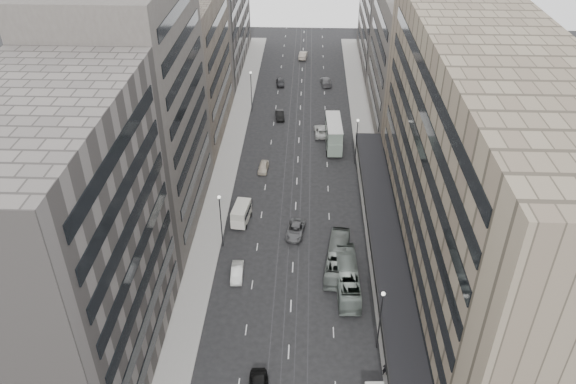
# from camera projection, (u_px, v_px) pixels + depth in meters

# --- Properties ---
(ground) EXTENTS (220.00, 220.00, 0.00)m
(ground) POSITION_uv_depth(u_px,v_px,m) (291.00, 312.00, 66.55)
(ground) COLOR black
(ground) RESTS_ON ground
(sidewalk_right) EXTENTS (4.00, 125.00, 0.15)m
(sidewalk_right) POSITION_uv_depth(u_px,v_px,m) (367.00, 156.00, 97.35)
(sidewalk_right) COLOR gray
(sidewalk_right) RESTS_ON ground
(sidewalk_left) EXTENTS (4.00, 125.00, 0.15)m
(sidewalk_left) POSITION_uv_depth(u_px,v_px,m) (230.00, 153.00, 98.13)
(sidewalk_left) COLOR gray
(sidewalk_left) RESTS_ON ground
(department_store) EXTENTS (19.20, 60.00, 30.00)m
(department_store) POSITION_uv_depth(u_px,v_px,m) (480.00, 173.00, 64.26)
(department_store) COLOR gray
(department_store) RESTS_ON ground
(building_right_mid) EXTENTS (15.00, 28.00, 24.00)m
(building_right_mid) POSITION_uv_depth(u_px,v_px,m) (418.00, 61.00, 102.53)
(building_right_mid) COLOR #4E4943
(building_right_mid) RESTS_ON ground
(building_right_far) EXTENTS (15.00, 32.00, 28.00)m
(building_right_far) POSITION_uv_depth(u_px,v_px,m) (399.00, 5.00, 126.42)
(building_right_far) COLOR #67615D
(building_right_far) RESTS_ON ground
(building_left_a) EXTENTS (15.00, 28.00, 30.00)m
(building_left_a) POSITION_uv_depth(u_px,v_px,m) (58.00, 253.00, 52.30)
(building_left_a) COLOR #67615D
(building_left_a) RESTS_ON ground
(building_left_b) EXTENTS (15.00, 26.00, 34.00)m
(building_left_b) POSITION_uv_depth(u_px,v_px,m) (133.00, 109.00, 73.68)
(building_left_b) COLOR #4E4943
(building_left_b) RESTS_ON ground
(building_left_c) EXTENTS (15.00, 28.00, 25.00)m
(building_left_c) POSITION_uv_depth(u_px,v_px,m) (178.00, 67.00, 98.66)
(building_left_c) COLOR #716658
(building_left_c) RESTS_ON ground
(building_left_d) EXTENTS (15.00, 38.00, 28.00)m
(building_left_d) POSITION_uv_depth(u_px,v_px,m) (207.00, 7.00, 125.32)
(building_left_d) COLOR #67615D
(building_left_d) RESTS_ON ground
(lamp_right_near) EXTENTS (0.44, 0.44, 8.32)m
(lamp_right_near) POSITION_uv_depth(u_px,v_px,m) (381.00, 314.00, 59.19)
(lamp_right_near) COLOR #262628
(lamp_right_near) RESTS_ON ground
(lamp_right_far) EXTENTS (0.44, 0.44, 8.32)m
(lamp_right_far) POSITION_uv_depth(u_px,v_px,m) (357.00, 136.00, 92.51)
(lamp_right_far) COLOR #262628
(lamp_right_far) RESTS_ON ground
(lamp_left_near) EXTENTS (0.44, 0.44, 8.32)m
(lamp_left_near) POSITION_uv_depth(u_px,v_px,m) (221.00, 215.00, 73.99)
(lamp_left_near) COLOR #262628
(lamp_left_near) RESTS_ON ground
(lamp_left_far) EXTENTS (0.44, 0.44, 8.32)m
(lamp_left_far) POSITION_uv_depth(u_px,v_px,m) (251.00, 87.00, 109.80)
(lamp_left_far) COLOR #262628
(lamp_left_far) RESTS_ON ground
(bus_near) EXTENTS (2.90, 11.03, 3.05)m
(bus_near) POSITION_uv_depth(u_px,v_px,m) (347.00, 277.00, 69.34)
(bus_near) COLOR gray
(bus_near) RESTS_ON ground
(bus_far) EXTENTS (3.78, 10.72, 2.92)m
(bus_far) POSITION_uv_depth(u_px,v_px,m) (337.00, 258.00, 72.57)
(bus_far) COLOR gray
(bus_far) RESTS_ON ground
(double_decker) EXTENTS (3.09, 9.22, 5.00)m
(double_decker) POSITION_uv_depth(u_px,v_px,m) (334.00, 134.00, 98.71)
(double_decker) COLOR gray
(double_decker) RESTS_ON ground
(panel_van) EXTENTS (2.72, 4.78, 2.87)m
(panel_van) POSITION_uv_depth(u_px,v_px,m) (241.00, 213.00, 80.57)
(panel_van) COLOR silver
(panel_van) RESTS_ON ground
(sedan_1) EXTENTS (1.63, 4.24, 1.38)m
(sedan_1) POSITION_uv_depth(u_px,v_px,m) (237.00, 272.00, 71.38)
(sedan_1) COLOR silver
(sedan_1) RESTS_ON ground
(sedan_2) EXTENTS (2.96, 5.29, 1.40)m
(sedan_2) POSITION_uv_depth(u_px,v_px,m) (295.00, 230.00, 78.72)
(sedan_2) COLOR #59595C
(sedan_2) RESTS_ON ground
(sedan_4) EXTENTS (1.82, 4.01, 1.34)m
(sedan_4) POSITION_uv_depth(u_px,v_px,m) (263.00, 167.00, 93.11)
(sedan_4) COLOR beige
(sedan_4) RESTS_ON ground
(sedan_5) EXTENTS (2.05, 4.54, 1.44)m
(sedan_5) POSITION_uv_depth(u_px,v_px,m) (280.00, 115.00, 109.44)
(sedan_5) COLOR black
(sedan_5) RESTS_ON ground
(sedan_6) EXTENTS (2.84, 5.60, 1.52)m
(sedan_6) POSITION_uv_depth(u_px,v_px,m) (321.00, 131.00, 103.74)
(sedan_6) COLOR silver
(sedan_6) RESTS_ON ground
(sedan_7) EXTENTS (2.62, 5.45, 1.53)m
(sedan_7) POSITION_uv_depth(u_px,v_px,m) (326.00, 81.00, 123.49)
(sedan_7) COLOR #525154
(sedan_7) RESTS_ON ground
(sedan_8) EXTENTS (2.07, 4.18, 1.37)m
(sedan_8) POSITION_uv_depth(u_px,v_px,m) (280.00, 82.00, 123.24)
(sedan_8) COLOR #28282A
(sedan_8) RESTS_ON ground
(sedan_9) EXTENTS (2.25, 5.16, 1.65)m
(sedan_9) POSITION_uv_depth(u_px,v_px,m) (303.00, 55.00, 137.24)
(sedan_9) COLOR #A89B8B
(sedan_9) RESTS_ON ground
(pedestrian) EXTENTS (0.73, 0.52, 1.88)m
(pedestrian) POSITION_uv_depth(u_px,v_px,m) (385.00, 368.00, 58.35)
(pedestrian) COLOR black
(pedestrian) RESTS_ON sidewalk_right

